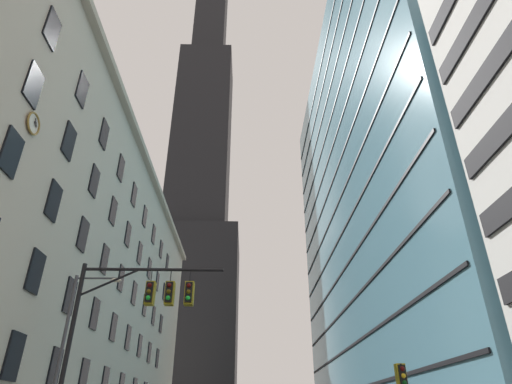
% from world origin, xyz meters
% --- Properties ---
extents(station_building, '(15.42, 62.42, 26.78)m').
position_xyz_m(station_building, '(-18.37, 25.21, 13.37)').
color(station_building, beige).
rests_on(station_building, ground).
extents(dark_skyscraper, '(24.20, 24.20, 218.20)m').
position_xyz_m(dark_skyscraper, '(-14.28, 95.28, 65.11)').
color(dark_skyscraper, black).
rests_on(dark_skyscraper, ground).
extents(glass_office_midrise, '(18.72, 53.56, 52.92)m').
position_xyz_m(glass_office_midrise, '(20.31, 31.84, 26.46)').
color(glass_office_midrise, teal).
rests_on(glass_office_midrise, ground).
extents(traffic_signal_mast, '(6.53, 0.63, 7.43)m').
position_xyz_m(traffic_signal_mast, '(-4.42, 4.91, 5.56)').
color(traffic_signal_mast, black).
rests_on(traffic_signal_mast, sidewalk_left).
extents(traffic_light_near_right, '(0.40, 0.63, 3.35)m').
position_xyz_m(traffic_light_near_right, '(7.10, 6.19, 2.81)').
color(traffic_light_near_right, black).
rests_on(traffic_light_near_right, sidewalk_right).
extents(street_lamppost, '(2.56, 0.32, 8.19)m').
position_xyz_m(street_lamppost, '(-8.80, 9.09, 5.01)').
color(street_lamppost, '#47474C').
rests_on(street_lamppost, sidewalk_left).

